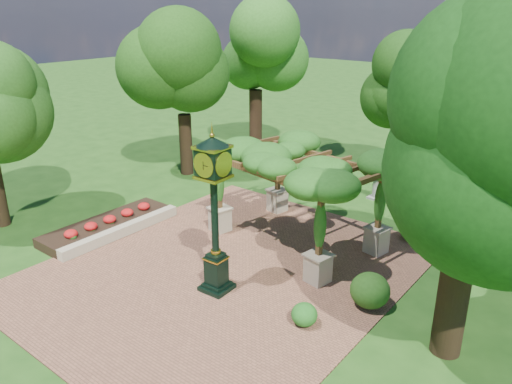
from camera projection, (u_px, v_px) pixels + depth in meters
The scene contains 14 objects.
ground at pixel (205, 283), 15.07m from camera, with size 120.00×120.00×0.00m, color #1E4714.
brick_plaza at pixel (227, 269), 15.80m from camera, with size 10.00×12.00×0.04m, color brown.
border_wall at pixel (122, 231), 18.04m from camera, with size 0.35×5.00×0.40m, color #C6B793.
flower_bed at pixel (107, 225), 18.57m from camera, with size 1.50×5.00×0.36m, color red.
pedestal_clock at pixel (214, 202), 13.69m from camera, with size 0.96×0.96×4.70m.
pergola at pixel (297, 164), 16.68m from camera, with size 6.15×4.47×3.53m.
sundial at pixel (376, 189), 21.46m from camera, with size 0.59×0.59×0.98m.
shrub_front at pixel (304, 315), 12.93m from camera, with size 0.69×0.69×0.62m, color #1E5A19.
shrub_mid at pixel (370, 290), 13.68m from camera, with size 1.10×1.10×0.99m, color #234C15.
shrub_back at pixel (411, 230), 17.66m from camera, with size 0.77×0.77×0.69m, color #27671D.
tree_west_near at pixel (182, 66), 23.02m from camera, with size 3.57×3.57×7.66m.
tree_west_far at pixel (256, 41), 26.70m from camera, with size 3.78×3.78×8.91m.
tree_north at pixel (413, 83), 22.67m from camera, with size 3.12×3.12×6.63m.
tree_east_near at pixel (480, 127), 10.16m from camera, with size 4.68×4.68×8.09m.
Camera 1 is at (9.37, -9.34, 7.88)m, focal length 35.00 mm.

